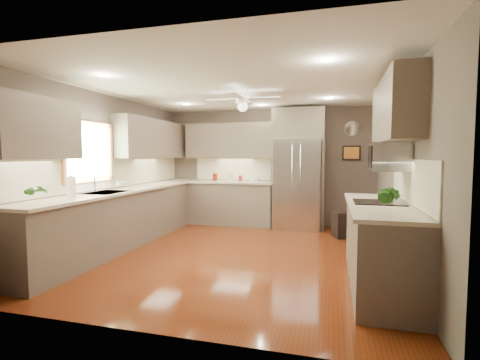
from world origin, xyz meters
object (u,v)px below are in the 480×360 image
at_px(bowl, 255,180).
at_px(stool, 345,224).
at_px(refrigerator, 298,171).
at_px(microwave, 389,157).
at_px(paper_towel, 71,187).
at_px(canister_a, 215,177).
at_px(potted_plant_left, 36,191).
at_px(soap_bottle, 121,184).
at_px(canister_d, 240,178).
at_px(potted_plant_right, 389,196).
at_px(canister_c, 231,177).

height_order(bowl, stool, bowl).
distance_m(refrigerator, microwave, 3.03).
distance_m(microwave, paper_towel, 4.06).
xyz_separation_m(canister_a, paper_towel, (-0.84, -3.39, 0.06)).
distance_m(potted_plant_left, microwave, 4.17).
bearing_deg(soap_bottle, refrigerator, 37.20).
height_order(refrigerator, paper_towel, refrigerator).
height_order(canister_d, microwave, microwave).
distance_m(canister_a, potted_plant_right, 4.80).
bearing_deg(canister_a, refrigerator, -1.38).
xyz_separation_m(canister_d, refrigerator, (1.26, -0.09, 0.19)).
xyz_separation_m(canister_a, microwave, (3.14, -2.75, 0.46)).
relative_size(soap_bottle, potted_plant_right, 0.49).
bearing_deg(canister_a, potted_plant_right, -50.98).
xyz_separation_m(microwave, stool, (-0.41, 2.08, -1.24)).
bearing_deg(canister_c, soap_bottle, -121.23).
relative_size(canister_a, microwave, 0.30).
bearing_deg(canister_c, potted_plant_left, -106.71).
relative_size(canister_c, potted_plant_left, 0.67).
height_order(potted_plant_left, refrigerator, refrigerator).
relative_size(potted_plant_left, bowl, 1.39).
relative_size(potted_plant_right, bowl, 1.65).
relative_size(microwave, paper_towel, 1.84).
relative_size(canister_c, canister_d, 1.51).
relative_size(refrigerator, paper_towel, 8.20).
bearing_deg(microwave, potted_plant_left, -163.09).
xyz_separation_m(canister_c, microwave, (2.79, -2.75, 0.45)).
height_order(soap_bottle, potted_plant_left, potted_plant_left).
bearing_deg(canister_a, canister_c, 0.22).
bearing_deg(potted_plant_left, bowl, 66.15).
bearing_deg(potted_plant_right, microwave, 82.79).
bearing_deg(potted_plant_right, paper_towel, 175.01).
height_order(canister_c, canister_d, canister_c).
relative_size(potted_plant_left, potted_plant_right, 0.84).
bearing_deg(microwave, bowl, 129.38).
bearing_deg(soap_bottle, stool, 21.70).
bearing_deg(potted_plant_right, canister_a, 129.02).
bearing_deg(microwave, stool, 101.08).
bearing_deg(bowl, potted_plant_right, -60.28).
height_order(bowl, microwave, microwave).
height_order(canister_d, bowl, canister_d).
bearing_deg(soap_bottle, paper_towel, -85.83).
distance_m(canister_a, canister_d, 0.57).
bearing_deg(canister_c, canister_a, -179.78).
bearing_deg(potted_plant_right, canister_c, 125.51).
relative_size(soap_bottle, microwave, 0.31).
bearing_deg(canister_d, canister_c, -167.64).
bearing_deg(paper_towel, stool, 37.19).
relative_size(canister_d, microwave, 0.23).
bearing_deg(stool, canister_c, 164.18).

